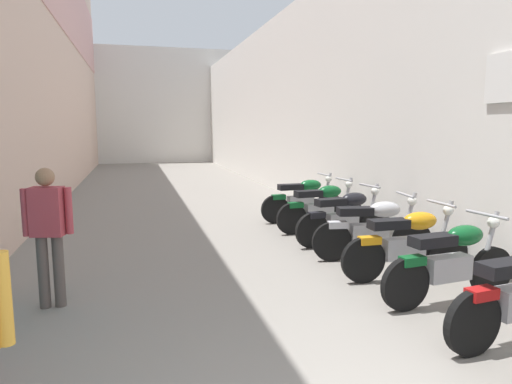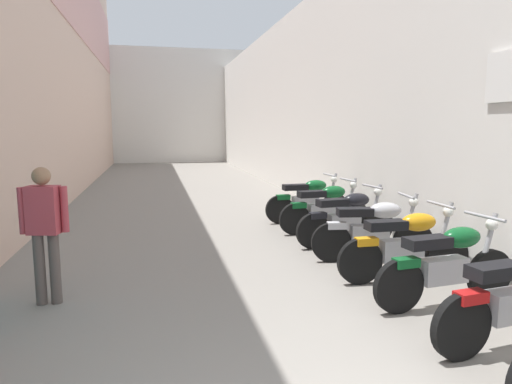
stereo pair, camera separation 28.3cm
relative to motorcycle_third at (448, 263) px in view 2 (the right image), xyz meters
The scene contains 11 objects.
ground_plane 8.03m from the motorcycle_third, 106.09° to the left, with size 40.93×40.93×0.00m, color gray.
building_left 11.83m from the motorcycle_third, 119.97° to the left, with size 0.45×24.93×8.74m.
building_right 10.01m from the motorcycle_third, 83.30° to the left, with size 0.45×24.93×5.45m.
building_far_end 23.43m from the motorcycle_third, 95.48° to the left, with size 9.32×2.00×6.45m, color silver.
motorcycle_third is the anchor object (origin of this frame).
motorcycle_fourth 0.87m from the motorcycle_third, 90.00° to the left, with size 1.85×0.58×1.04m.
motorcycle_fifth 1.76m from the motorcycle_third, 90.00° to the left, with size 1.84×0.58×1.04m.
motorcycle_sixth 2.70m from the motorcycle_third, 90.00° to the left, with size 1.85×0.58×1.04m.
motorcycle_seventh 3.71m from the motorcycle_third, 90.00° to the left, with size 1.85×0.58×1.04m.
motorcycle_eighth 4.71m from the motorcycle_third, 90.00° to the left, with size 1.85×0.58×1.04m.
pedestrian_mid_alley 4.53m from the motorcycle_third, 166.38° to the left, with size 0.52×0.27×1.57m.
Camera 2 is at (-0.95, -1.53, 2.00)m, focal length 31.71 mm.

